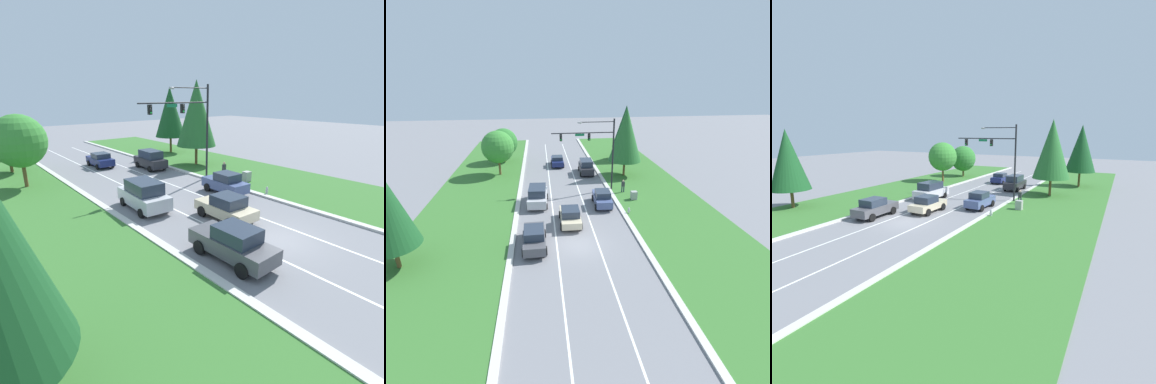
# 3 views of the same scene
# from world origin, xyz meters

# --- Properties ---
(ground_plane) EXTENTS (160.00, 160.00, 0.00)m
(ground_plane) POSITION_xyz_m (0.00, 0.00, 0.00)
(ground_plane) COLOR slate
(curb_strip_right) EXTENTS (0.50, 90.00, 0.15)m
(curb_strip_right) POSITION_xyz_m (5.65, 0.00, 0.07)
(curb_strip_right) COLOR beige
(curb_strip_right) RESTS_ON ground_plane
(curb_strip_left) EXTENTS (0.50, 90.00, 0.15)m
(curb_strip_left) POSITION_xyz_m (-5.65, 0.00, 0.07)
(curb_strip_left) COLOR beige
(curb_strip_left) RESTS_ON ground_plane
(grass_verge_right) EXTENTS (10.00, 90.00, 0.08)m
(grass_verge_right) POSITION_xyz_m (10.90, 0.00, 0.04)
(grass_verge_right) COLOR #38702D
(grass_verge_right) RESTS_ON ground_plane
(grass_verge_left) EXTENTS (10.00, 90.00, 0.08)m
(grass_verge_left) POSITION_xyz_m (-10.90, 0.00, 0.04)
(grass_verge_left) COLOR #38702D
(grass_verge_left) RESTS_ON ground_plane
(lane_stripe_inner_left) EXTENTS (0.14, 81.00, 0.01)m
(lane_stripe_inner_left) POSITION_xyz_m (-1.80, 0.00, 0.00)
(lane_stripe_inner_left) COLOR white
(lane_stripe_inner_left) RESTS_ON ground_plane
(lane_stripe_inner_right) EXTENTS (0.14, 81.00, 0.01)m
(lane_stripe_inner_right) POSITION_xyz_m (1.80, 0.00, 0.00)
(lane_stripe_inner_right) COLOR white
(lane_stripe_inner_right) RESTS_ON ground_plane
(traffic_signal_mast) EXTENTS (7.62, 0.41, 8.96)m
(traffic_signal_mast) POSITION_xyz_m (3.99, 12.90, 5.89)
(traffic_signal_mast) COLOR black
(traffic_signal_mast) RESTS_ON ground_plane
(graphite_sedan) EXTENTS (2.09, 4.70, 1.86)m
(graphite_sedan) POSITION_xyz_m (-3.70, 0.23, 0.93)
(graphite_sedan) COLOR #4C4C51
(graphite_sedan) RESTS_ON ground_plane
(slate_blue_sedan) EXTENTS (2.10, 4.22, 1.81)m
(slate_blue_sedan) POSITION_xyz_m (3.81, 8.11, 0.90)
(slate_blue_sedan) COLOR #475684
(slate_blue_sedan) RESTS_ON ground_plane
(navy_sedan) EXTENTS (2.07, 4.24, 1.62)m
(navy_sedan) POSITION_xyz_m (-0.22, 24.49, 0.81)
(navy_sedan) COLOR navy
(navy_sedan) RESTS_ON ground_plane
(silver_suv) EXTENTS (2.44, 4.83, 2.13)m
(silver_suv) POSITION_xyz_m (-3.39, 9.33, 1.07)
(silver_suv) COLOR silver
(silver_suv) RESTS_ON ground_plane
(charcoal_suv) EXTENTS (2.18, 4.64, 2.11)m
(charcoal_suv) POSITION_xyz_m (3.76, 19.88, 1.06)
(charcoal_suv) COLOR #28282D
(charcoal_suv) RESTS_ON ground_plane
(champagne_sedan) EXTENTS (2.16, 4.33, 1.73)m
(champagne_sedan) POSITION_xyz_m (-0.22, 4.09, 0.87)
(champagne_sedan) COLOR beige
(champagne_sedan) RESTS_ON ground_plane
(utility_cabinet) EXTENTS (0.70, 0.60, 1.05)m
(utility_cabinet) POSITION_xyz_m (7.84, 9.20, 0.52)
(utility_cabinet) COLOR #9E9E99
(utility_cabinet) RESTS_ON ground_plane
(pedestrian) EXTENTS (0.40, 0.26, 1.69)m
(pedestrian) POSITION_xyz_m (7.16, 11.58, 0.94)
(pedestrian) COLOR #232842
(pedestrian) RESTS_ON ground_plane
(fire_hydrant) EXTENTS (0.34, 0.20, 0.70)m
(fire_hydrant) POSITION_xyz_m (6.19, 5.58, 0.34)
(fire_hydrant) COLOR #B7B7BC
(fire_hydrant) RESTS_ON ground_plane
(conifer_near_right_tree) EXTENTS (4.62, 4.62, 9.70)m
(conifer_near_right_tree) POSITION_xyz_m (9.06, 18.11, 5.99)
(conifer_near_right_tree) COLOR brown
(conifer_near_right_tree) RESTS_ON ground_plane
(oak_near_left_tree) EXTENTS (4.54, 4.54, 5.63)m
(oak_near_left_tree) POSITION_xyz_m (-8.82, 27.74, 3.36)
(oak_near_left_tree) COLOR brown
(oak_near_left_tree) RESTS_ON ground_plane
(conifer_far_right_tree) EXTENTS (4.28, 4.28, 9.15)m
(conifer_far_right_tree) POSITION_xyz_m (11.45, 26.65, 5.72)
(conifer_far_right_tree) COLOR brown
(conifer_far_right_tree) RESTS_ON ground_plane
(oak_far_left_tree) EXTENTS (4.60, 4.60, 6.49)m
(oak_far_left_tree) POSITION_xyz_m (-8.85, 20.75, 4.18)
(oak_far_left_tree) COLOR brown
(oak_far_left_tree) RESTS_ON ground_plane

